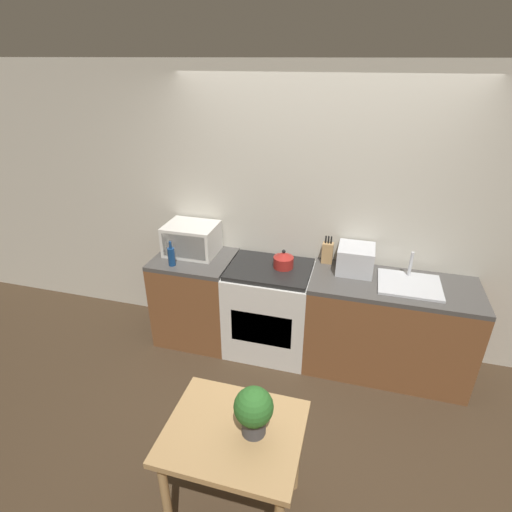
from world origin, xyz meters
The scene contains 13 objects.
ground_plane centered at (0.00, 0.00, 0.00)m, with size 16.00×16.00×0.00m, color #3D2D1E.
wall_back centered at (0.00, 1.01, 1.30)m, with size 10.00×0.06×2.60m.
counter_left_run centered at (-1.08, 0.67, 0.45)m, with size 0.73×0.62×0.90m.
counter_right_run centered at (0.75, 0.67, 0.45)m, with size 1.40×0.62×0.90m.
stove_range centered at (-0.34, 0.67, 0.45)m, with size 0.77×0.62×0.90m.
kettle centered at (-0.22, 0.71, 0.97)m, with size 0.18×0.18×0.17m.
microwave centered at (-1.13, 0.77, 1.04)m, with size 0.48×0.38×0.29m.
bottle centered at (-1.21, 0.48, 0.99)m, with size 0.06×0.06×0.24m.
knife_block centered at (0.15, 0.91, 1.00)m, with size 0.10×0.07×0.27m.
toaster_oven centered at (0.40, 0.81, 1.02)m, with size 0.31×0.31×0.24m.
sink_basin centered at (0.86, 0.68, 0.91)m, with size 0.51×0.42×0.24m.
dining_table centered at (-0.14, -0.96, 0.63)m, with size 0.77×0.64×0.75m.
potted_plant centered at (-0.03, -0.94, 0.92)m, with size 0.22×0.22×0.30m.
Camera 1 is at (0.39, -2.42, 2.61)m, focal length 28.00 mm.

